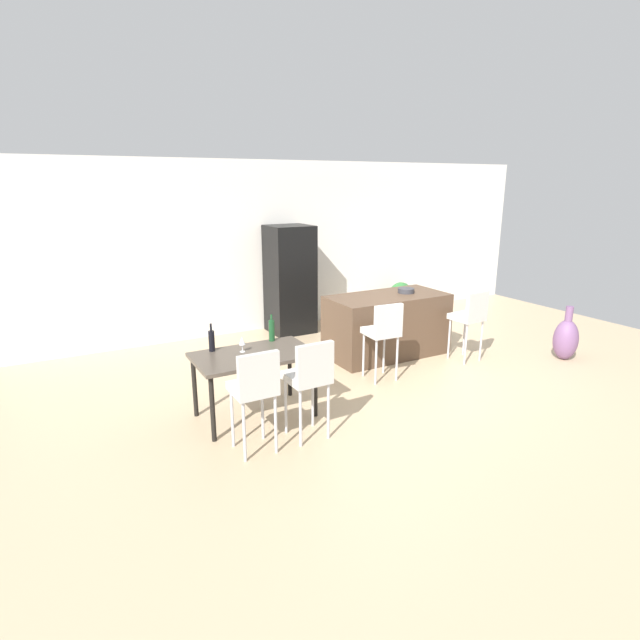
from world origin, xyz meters
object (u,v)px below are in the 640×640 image
(bar_chair_middle, at_px, (470,315))
(wine_bottle_near, at_px, (212,340))
(wine_bottle_end, at_px, (272,330))
(fruit_bowl, at_px, (406,291))
(potted_plant, at_px, (401,295))
(floor_vase, at_px, (566,339))
(wine_glass_left, at_px, (242,341))
(refrigerator, at_px, (290,280))
(dining_chair_far, at_px, (310,374))
(dining_chair_near, at_px, (255,386))
(kitchen_island, at_px, (387,325))
(bar_chair_left, at_px, (384,329))
(dining_table, at_px, (254,360))

(bar_chair_middle, bearing_deg, wine_bottle_near, 178.16)
(wine_bottle_end, bearing_deg, bar_chair_middle, -2.67)
(wine_bottle_near, relative_size, fruit_bowl, 1.27)
(fruit_bowl, relative_size, potted_plant, 0.38)
(wine_bottle_end, bearing_deg, fruit_bowl, 15.16)
(wine_bottle_end, bearing_deg, floor_vase, -10.29)
(wine_bottle_near, xyz_separation_m, wine_glass_left, (0.28, -0.19, 0.00))
(refrigerator, distance_m, floor_vase, 4.42)
(dining_chair_far, relative_size, wine_bottle_end, 3.30)
(wine_bottle_near, height_order, potted_plant, wine_bottle_near)
(dining_chair_near, bearing_deg, wine_glass_left, 76.71)
(kitchen_island, xyz_separation_m, potted_plant, (1.67, 1.81, -0.08))
(fruit_bowl, bearing_deg, bar_chair_left, -140.69)
(bar_chair_middle, distance_m, dining_chair_near, 3.80)
(kitchen_island, xyz_separation_m, dining_chair_far, (-2.24, -1.75, 0.24))
(bar_chair_left, xyz_separation_m, bar_chair_middle, (1.53, -0.00, 0.00))
(potted_plant, bearing_deg, dining_chair_far, -137.77)
(bar_chair_left, relative_size, wine_bottle_end, 3.30)
(fruit_bowl, distance_m, potted_plant, 2.31)
(bar_chair_left, distance_m, fruit_bowl, 1.32)
(dining_table, distance_m, wine_bottle_end, 0.52)
(fruit_bowl, bearing_deg, dining_chair_near, -151.04)
(dining_chair_near, relative_size, wine_glass_left, 6.03)
(bar_chair_middle, bearing_deg, floor_vase, -26.42)
(dining_chair_far, xyz_separation_m, potted_plant, (3.91, 3.55, -0.32))
(wine_bottle_near, bearing_deg, potted_plant, 28.70)
(wine_bottle_near, xyz_separation_m, floor_vase, (5.07, -0.77, -0.55))
(dining_table, height_order, dining_chair_near, dining_chair_near)
(wine_glass_left, bearing_deg, dining_chair_far, -66.26)
(dining_chair_far, height_order, wine_bottle_end, wine_bottle_end)
(floor_vase, bearing_deg, bar_chair_middle, 153.58)
(fruit_bowl, bearing_deg, potted_plant, 53.51)
(fruit_bowl, bearing_deg, refrigerator, 120.67)
(wine_bottle_end, height_order, wine_glass_left, wine_bottle_end)
(bar_chair_left, relative_size, floor_vase, 1.30)
(dining_table, relative_size, dining_chair_far, 1.23)
(dining_chair_near, height_order, potted_plant, dining_chair_near)
(bar_chair_left, bearing_deg, wine_glass_left, -178.06)
(wine_bottle_end, relative_size, wine_bottle_near, 1.02)
(dining_table, relative_size, potted_plant, 2.01)
(bar_chair_left, bearing_deg, wine_bottle_near, 176.90)
(kitchen_island, bearing_deg, bar_chair_left, -129.03)
(dining_table, distance_m, floor_vase, 4.74)
(kitchen_island, distance_m, dining_chair_near, 3.33)
(bar_chair_left, xyz_separation_m, dining_table, (-1.87, -0.18, -0.03))
(dining_chair_near, xyz_separation_m, refrigerator, (2.09, 3.56, 0.22))
(bar_chair_middle, height_order, potted_plant, bar_chair_middle)
(wine_glass_left, height_order, floor_vase, wine_glass_left)
(bar_chair_left, relative_size, fruit_bowl, 4.25)
(wine_bottle_end, bearing_deg, bar_chair_left, -5.37)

